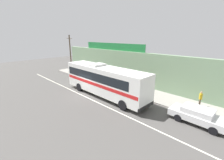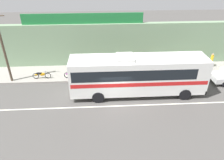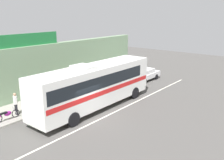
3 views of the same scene
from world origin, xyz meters
The scene contains 12 objects.
ground_plane centered at (0.00, 0.00, 0.00)m, with size 70.00×70.00×0.00m, color #4F4C49.
sidewalk_slab centered at (0.00, 5.20, 0.07)m, with size 30.00×3.60×0.14m, color gray.
storefront_facade centered at (0.00, 7.35, 2.40)m, with size 30.00×0.70×4.80m, color gray.
storefront_billboard centered at (-2.92, 7.35, 5.35)m, with size 12.69×0.12×1.10m, color #1E7538.
road_center_stripe centered at (0.00, -0.80, 0.00)m, with size 30.00×0.14×0.01m, color silver.
intercity_bus centered at (1.97, 1.04, 2.07)m, with size 11.87×2.67×3.78m.
utility_pole centered at (-10.17, 3.85, 3.80)m, with size 1.60×0.22×7.05m.
motorcycle_green centered at (-1.52, 4.06, 0.57)m, with size 1.82×0.56×0.94m.
motorcycle_red centered at (-4.04, 4.10, 0.57)m, with size 1.96×0.56×0.94m.
motorcycle_black centered at (-7.24, 4.10, 0.57)m, with size 1.84×0.56×0.94m.
pedestrian_by_curb centered at (11.21, 5.76, 1.06)m, with size 0.30×0.48×1.59m.
pedestrian_far_left centered at (-3.04, 4.50, 1.16)m, with size 0.30×0.48×1.74m.
Camera 2 is at (-1.20, -15.33, 11.08)m, focal length 34.38 mm.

